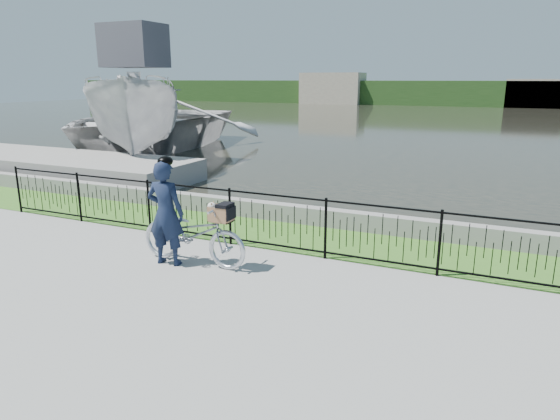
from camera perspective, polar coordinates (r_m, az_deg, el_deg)
The scene contains 13 objects.
ground at distance 8.32m, azimuth -5.19°, elevation -8.02°, with size 120.00×120.00×0.00m, color gray.
grass_strip at distance 10.51m, azimuth 1.82°, elevation -3.02°, with size 60.00×2.00×0.01m, color #3B6D22.
water at distance 39.95m, azimuth 19.19°, elevation 9.34°, with size 120.00×120.00×0.00m, color #292920.
quay_wall at distance 11.34m, azimuth 3.79°, elevation -0.67°, with size 60.00×0.30×0.40m, color gray.
fence at distance 9.47m, azimuth -0.49°, elevation -1.41°, with size 14.00×0.06×1.15m, color black, non-canonical shape.
far_treeline at distance 66.77m, azimuth 21.74°, elevation 12.27°, with size 120.00×6.00×3.00m, color #25461B.
far_building_left at distance 68.24m, azimuth 6.03°, elevation 13.66°, with size 8.00×4.00×4.00m, color #9E947F.
far_building_right at distance 65.19m, azimuth 27.03°, elevation 11.78°, with size 6.00×3.00×3.20m, color #9E947F.
dock at distance 18.64m, azimuth -24.01°, elevation 4.65°, with size 10.00×3.00×0.70m, color gray.
bicycle_rig at distance 8.97m, azimuth -9.83°, elevation -2.65°, with size 2.11×0.73×1.20m.
cyclist at distance 8.95m, azimuth -12.94°, elevation -0.23°, with size 0.73×0.52×1.94m.
boat_near at distance 20.71m, azimuth -15.85°, elevation 10.46°, with size 7.91×9.16×5.23m.
boat_far at distance 24.59m, azimuth -14.80°, elevation 9.58°, with size 9.40×12.34×2.39m.
Camera 1 is at (3.85, -6.64, 3.21)m, focal length 32.00 mm.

